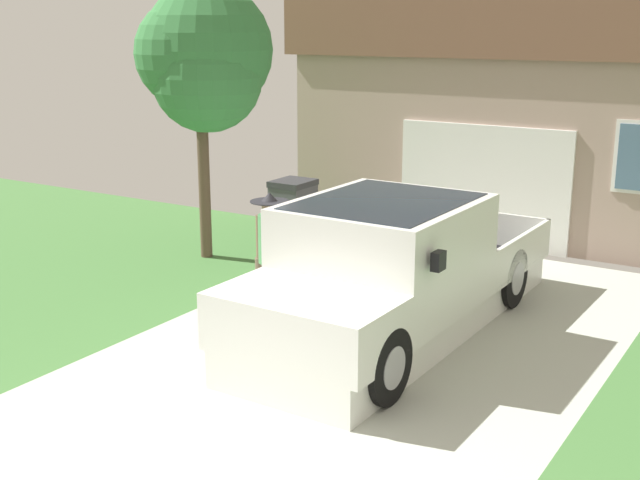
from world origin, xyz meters
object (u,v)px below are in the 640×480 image
at_px(pickup_truck, 387,276).
at_px(house_with_garage, 611,112).
at_px(handbag, 247,323).
at_px(person_with_hat, 270,251).
at_px(front_yard_tree, 203,59).
at_px(wheeled_trash_bin, 293,209).

height_order(pickup_truck, house_with_garage, house_with_garage).
xyz_separation_m(pickup_truck, handbag, (-1.54, -0.74, -0.67)).
bearing_deg(pickup_truck, person_with_hat, 21.98).
height_order(handbag, house_with_garage, house_with_garage).
xyz_separation_m(pickup_truck, front_yard_tree, (-4.02, 1.56, 2.39)).
bearing_deg(house_with_garage, handbag, -105.86).
bearing_deg(person_with_hat, pickup_truck, 27.60).
xyz_separation_m(house_with_garage, wheeled_trash_bin, (-4.17, -4.29, -1.51)).
relative_size(pickup_truck, front_yard_tree, 1.28).
height_order(person_with_hat, handbag, person_with_hat).
bearing_deg(handbag, pickup_truck, 25.71).
xyz_separation_m(pickup_truck, person_with_hat, (-1.33, -0.51, 0.22)).
distance_m(person_with_hat, house_with_garage, 8.23).
distance_m(pickup_truck, wheeled_trash_bin, 4.59).
distance_m(pickup_truck, person_with_hat, 1.45).
bearing_deg(front_yard_tree, person_with_hat, -37.61).
bearing_deg(front_yard_tree, handbag, -42.86).
bearing_deg(handbag, house_with_garage, 74.14).
distance_m(pickup_truck, handbag, 1.84).
relative_size(pickup_truck, house_with_garage, 0.52).
relative_size(pickup_truck, wheeled_trash_bin, 5.00).
relative_size(house_with_garage, wheeled_trash_bin, 9.70).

